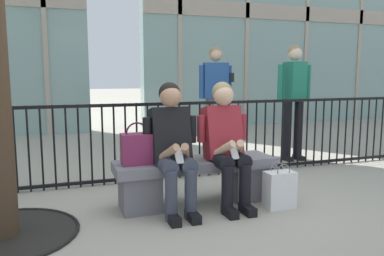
{
  "coord_description": "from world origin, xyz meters",
  "views": [
    {
      "loc": [
        -1.25,
        -3.52,
        1.29
      ],
      "look_at": [
        0.0,
        0.1,
        0.75
      ],
      "focal_mm": 36.14,
      "sensor_mm": 36.0,
      "label": 1
    }
  ],
  "objects_px": {
    "shopping_bag": "(280,189)",
    "handbag_on_bench": "(137,148)",
    "bystander_further_back": "(294,93)",
    "seated_person_companion": "(226,140)",
    "seated_person_with_phone": "(173,143)",
    "stone_bench": "(195,177)",
    "bystander_at_railing": "(215,92)"
  },
  "relations": [
    {
      "from": "seated_person_with_phone",
      "to": "bystander_at_railing",
      "type": "height_order",
      "value": "bystander_at_railing"
    },
    {
      "from": "stone_bench",
      "to": "seated_person_companion",
      "type": "relative_size",
      "value": 1.32
    },
    {
      "from": "bystander_at_railing",
      "to": "bystander_further_back",
      "type": "bearing_deg",
      "value": -40.25
    },
    {
      "from": "seated_person_with_phone",
      "to": "handbag_on_bench",
      "type": "distance_m",
      "value": 0.34
    },
    {
      "from": "stone_bench",
      "to": "bystander_at_railing",
      "type": "distance_m",
      "value": 2.57
    },
    {
      "from": "seated_person_with_phone",
      "to": "shopping_bag",
      "type": "distance_m",
      "value": 1.13
    },
    {
      "from": "seated_person_with_phone",
      "to": "bystander_further_back",
      "type": "relative_size",
      "value": 0.71
    },
    {
      "from": "bystander_further_back",
      "to": "handbag_on_bench",
      "type": "bearing_deg",
      "value": -151.71
    },
    {
      "from": "stone_bench",
      "to": "shopping_bag",
      "type": "distance_m",
      "value": 0.83
    },
    {
      "from": "stone_bench",
      "to": "handbag_on_bench",
      "type": "distance_m",
      "value": 0.67
    },
    {
      "from": "seated_person_with_phone",
      "to": "bystander_at_railing",
      "type": "bearing_deg",
      "value": 59.08
    },
    {
      "from": "seated_person_with_phone",
      "to": "shopping_bag",
      "type": "xyz_separation_m",
      "value": [
        1.0,
        -0.25,
        -0.47
      ]
    },
    {
      "from": "stone_bench",
      "to": "shopping_bag",
      "type": "height_order",
      "value": "stone_bench"
    },
    {
      "from": "seated_person_with_phone",
      "to": "shopping_bag",
      "type": "bearing_deg",
      "value": -14.22
    },
    {
      "from": "seated_person_companion",
      "to": "bystander_at_railing",
      "type": "xyz_separation_m",
      "value": [
        0.85,
        2.32,
        0.35
      ]
    },
    {
      "from": "seated_person_with_phone",
      "to": "seated_person_companion",
      "type": "relative_size",
      "value": 1.0
    },
    {
      "from": "seated_person_with_phone",
      "to": "handbag_on_bench",
      "type": "relative_size",
      "value": 3.06
    },
    {
      "from": "bystander_at_railing",
      "to": "shopping_bag",
      "type": "bearing_deg",
      "value": -98.66
    },
    {
      "from": "seated_person_companion",
      "to": "shopping_bag",
      "type": "height_order",
      "value": "seated_person_companion"
    },
    {
      "from": "stone_bench",
      "to": "seated_person_with_phone",
      "type": "height_order",
      "value": "seated_person_with_phone"
    },
    {
      "from": "seated_person_companion",
      "to": "bystander_at_railing",
      "type": "height_order",
      "value": "bystander_at_railing"
    },
    {
      "from": "seated_person_companion",
      "to": "stone_bench",
      "type": "bearing_deg",
      "value": 154.37
    },
    {
      "from": "shopping_bag",
      "to": "handbag_on_bench",
      "type": "bearing_deg",
      "value": 164.16
    },
    {
      "from": "bystander_further_back",
      "to": "seated_person_with_phone",
      "type": "bearing_deg",
      "value": -146.51
    },
    {
      "from": "seated_person_companion",
      "to": "shopping_bag",
      "type": "xyz_separation_m",
      "value": [
        0.46,
        -0.25,
        -0.47
      ]
    },
    {
      "from": "seated_person_with_phone",
      "to": "seated_person_companion",
      "type": "xyz_separation_m",
      "value": [
        0.54,
        0.0,
        0.0
      ]
    },
    {
      "from": "stone_bench",
      "to": "bystander_at_railing",
      "type": "height_order",
      "value": "bystander_at_railing"
    },
    {
      "from": "shopping_bag",
      "to": "bystander_further_back",
      "type": "relative_size",
      "value": 0.26
    },
    {
      "from": "seated_person_companion",
      "to": "bystander_further_back",
      "type": "relative_size",
      "value": 0.71
    },
    {
      "from": "stone_bench",
      "to": "seated_person_with_phone",
      "type": "distance_m",
      "value": 0.48
    },
    {
      "from": "seated_person_companion",
      "to": "handbag_on_bench",
      "type": "xyz_separation_m",
      "value": [
        -0.85,
        0.12,
        -0.05
      ]
    },
    {
      "from": "seated_person_with_phone",
      "to": "bystander_further_back",
      "type": "xyz_separation_m",
      "value": [
        2.32,
        1.53,
        0.35
      ]
    }
  ]
}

